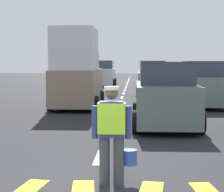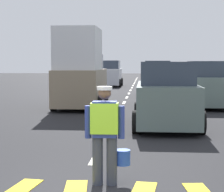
{
  "view_description": "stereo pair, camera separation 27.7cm",
  "coord_description": "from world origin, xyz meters",
  "views": [
    {
      "loc": [
        0.79,
        -5.93,
        2.07
      ],
      "look_at": [
        0.12,
        5.65,
        1.1
      ],
      "focal_mm": 64.94,
      "sensor_mm": 36.0,
      "label": 1
    },
    {
      "loc": [
        1.07,
        -5.91,
        2.07
      ],
      "look_at": [
        0.12,
        5.65,
        1.1
      ],
      "focal_mm": 64.94,
      "sensor_mm": 36.0,
      "label": 2
    }
  ],
  "objects": [
    {
      "name": "ground_plane",
      "position": [
        0.0,
        21.0,
        0.0
      ],
      "size": [
        96.0,
        96.0,
        0.0
      ],
      "primitive_type": "plane",
      "color": "black"
    },
    {
      "name": "car_outgoing_ahead",
      "position": [
        1.74,
        7.0,
        0.97
      ],
      "size": [
        2.09,
        4.07,
        2.08
      ],
      "color": "slate",
      "rests_on": "ground"
    },
    {
      "name": "car_outgoing_far",
      "position": [
        1.78,
        18.7,
        1.0
      ],
      "size": [
        1.9,
        3.94,
        2.15
      ],
      "color": "slate",
      "rests_on": "ground"
    },
    {
      "name": "car_oncoming_third",
      "position": [
        -1.87,
        28.79,
        1.03
      ],
      "size": [
        1.88,
        4.33,
        2.21
      ],
      "color": "silver",
      "rests_on": "ground"
    },
    {
      "name": "road_worker",
      "position": [
        0.42,
        0.78,
        0.93
      ],
      "size": [
        0.76,
        0.38,
        1.67
      ],
      "color": "#383D4C",
      "rests_on": "ground"
    },
    {
      "name": "lane_center_line",
      "position": [
        0.0,
        25.2,
        0.0
      ],
      "size": [
        0.14,
        46.4,
        0.01
      ],
      "color": "silver",
      "rests_on": "ground"
    },
    {
      "name": "car_parked_far",
      "position": [
        3.88,
        12.98,
        0.99
      ],
      "size": [
        2.07,
        4.21,
        2.12
      ],
      "color": "slate",
      "rests_on": "ground"
    },
    {
      "name": "delivery_truck",
      "position": [
        -1.84,
        12.13,
        1.61
      ],
      "size": [
        2.16,
        4.6,
        3.54
      ],
      "color": "gray",
      "rests_on": "ground"
    }
  ]
}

